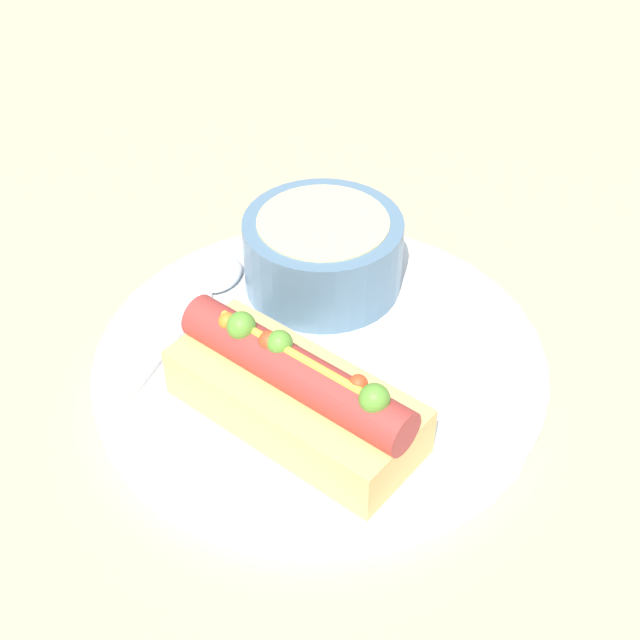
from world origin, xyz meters
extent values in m
plane|color=tan|center=(0.00, 0.00, 0.00)|extent=(4.00, 4.00, 0.00)
cylinder|color=white|center=(0.00, 0.00, 0.01)|extent=(0.29, 0.29, 0.01)
cube|color=#DBAD60|center=(0.01, -0.06, 0.03)|extent=(0.16, 0.10, 0.03)
cylinder|color=#9E332D|center=(0.01, -0.06, 0.05)|extent=(0.15, 0.06, 0.03)
sphere|color=#518C2D|center=(0.00, -0.05, 0.07)|extent=(0.02, 0.02, 0.02)
sphere|color=#C63F1E|center=(-0.01, -0.05, 0.07)|extent=(0.01, 0.01, 0.01)
sphere|color=#518C2D|center=(-0.03, -0.05, 0.07)|extent=(0.02, 0.02, 0.02)
sphere|color=#518C2D|center=(0.06, -0.07, 0.07)|extent=(0.02, 0.02, 0.02)
sphere|color=#C63F1E|center=(0.05, -0.06, 0.07)|extent=(0.01, 0.01, 0.01)
sphere|color=orange|center=(-0.04, -0.05, 0.07)|extent=(0.01, 0.01, 0.01)
cylinder|color=gold|center=(0.01, -0.06, 0.07)|extent=(0.10, 0.03, 0.01)
cylinder|color=slate|center=(-0.03, 0.07, 0.04)|extent=(0.11, 0.11, 0.05)
cylinder|color=#D1C184|center=(-0.03, 0.07, 0.06)|extent=(0.09, 0.09, 0.01)
cube|color=#B7B7BC|center=(-0.09, -0.04, 0.01)|extent=(0.01, 0.12, 0.00)
ellipsoid|color=#B7B7BC|center=(-0.10, 0.04, 0.02)|extent=(0.03, 0.04, 0.01)
camera|label=1|loc=(0.18, -0.37, 0.40)|focal=50.00mm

